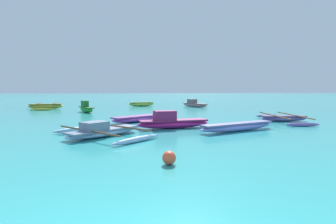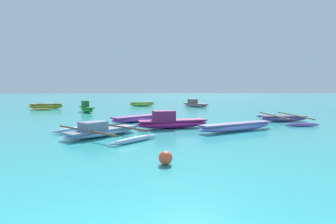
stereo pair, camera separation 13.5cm
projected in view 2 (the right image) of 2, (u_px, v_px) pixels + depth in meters
moored_boat_0 at (101, 131)px, 10.49m from camera, size 4.44×4.50×0.63m
moored_boat_1 at (283, 118)px, 15.34m from camera, size 2.76×4.65×0.39m
moored_boat_2 at (195, 104)px, 27.87m from camera, size 2.35×3.53×0.82m
moored_boat_3 at (47, 106)px, 25.07m from camera, size 3.17×4.10×0.55m
moored_boat_4 at (86, 108)px, 21.47m from camera, size 1.74×2.67×0.94m
moored_boat_5 at (135, 118)px, 15.11m from camera, size 3.01×2.58×0.35m
moored_boat_6 at (142, 104)px, 28.86m from camera, size 2.90×1.34×0.46m
moored_boat_7 at (237, 126)px, 11.82m from camera, size 4.07×2.12×0.37m
moored_boat_8 at (171, 122)px, 12.66m from camera, size 3.68×1.43×0.86m
mooring_buoy_1 at (166, 158)px, 6.53m from camera, size 0.35×0.35×0.35m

